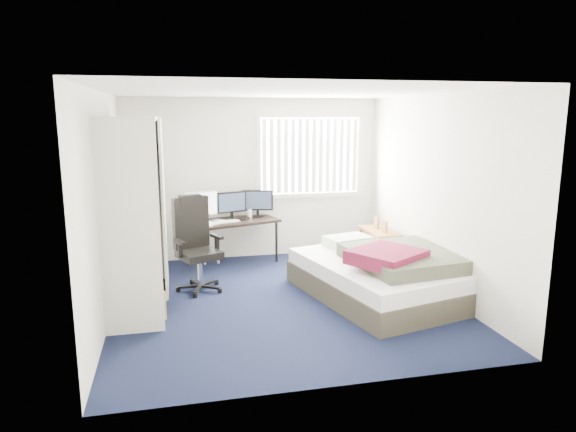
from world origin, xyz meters
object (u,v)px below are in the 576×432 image
(desk, at_px, (231,217))
(bed, at_px, (384,274))
(office_chair, at_px, (197,254))
(nightstand, at_px, (380,234))

(desk, xyz_separation_m, bed, (1.68, -1.90, -0.42))
(office_chair, height_order, bed, office_chair)
(nightstand, height_order, bed, nightstand)
(office_chair, height_order, nightstand, office_chair)
(office_chair, bearing_deg, bed, -19.98)
(nightstand, relative_size, bed, 0.33)
(office_chair, xyz_separation_m, nightstand, (2.74, 0.47, 0.01))
(desk, relative_size, office_chair, 1.22)
(office_chair, bearing_deg, nightstand, 9.80)
(desk, relative_size, bed, 0.61)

